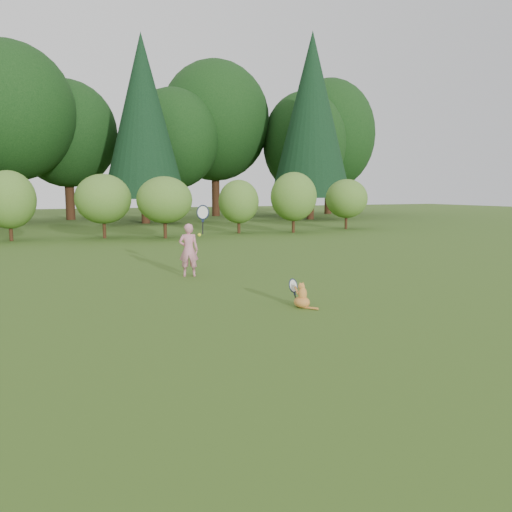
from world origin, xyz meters
name	(u,v)px	position (x,y,z in m)	size (l,w,h in m)	color
ground	(264,300)	(0.00, 0.00, 0.00)	(100.00, 100.00, 0.00)	#2C4A15
shrub_row	(134,204)	(0.00, 13.00, 1.40)	(28.00, 3.00, 2.80)	#4C7825
woodland_backdrop	(100,95)	(0.00, 23.00, 7.50)	(48.00, 10.00, 15.00)	black
child	(189,249)	(-0.53, 2.99, 0.64)	(0.72, 0.48, 1.84)	pink
cat	(302,294)	(0.36, -0.77, 0.22)	(0.34, 0.61, 0.59)	#B56222
tennis_ball	(199,235)	(-0.98, 0.70, 1.17)	(0.06, 0.06, 0.06)	yellow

